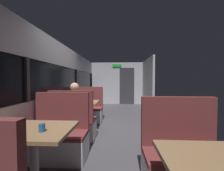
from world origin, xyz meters
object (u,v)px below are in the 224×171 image
at_px(bench_mid_window_facing_end, 73,125).
at_px(coffee_cup_secondary, 83,100).
at_px(bench_near_window_facing_entry, 59,139).
at_px(dining_table_mid_window, 82,105).
at_px(bench_front_aisle_facing_entry, 183,162).
at_px(bench_mid_window_facing_entry, 87,111).
at_px(dining_table_near_window, 34,137).
at_px(coffee_cup_primary, 42,128).
at_px(seated_passenger, 74,114).

height_order(bench_mid_window_facing_end, coffee_cup_secondary, bench_mid_window_facing_end).
bearing_deg(coffee_cup_secondary, bench_near_window_facing_entry, -92.22).
bearing_deg(dining_table_mid_window, bench_front_aisle_facing_entry, -48.97).
xyz_separation_m(bench_mid_window_facing_end, coffee_cup_secondary, (0.06, 0.68, 0.46)).
height_order(bench_mid_window_facing_entry, coffee_cup_secondary, bench_mid_window_facing_entry).
bearing_deg(dining_table_near_window, dining_table_mid_window, 90.00).
bearing_deg(bench_mid_window_facing_entry, coffee_cup_secondary, -85.53).
bearing_deg(coffee_cup_primary, dining_table_mid_window, 93.84).
distance_m(dining_table_near_window, coffee_cup_primary, 0.23).
xyz_separation_m(dining_table_mid_window, coffee_cup_primary, (0.15, -2.25, 0.15)).
bearing_deg(dining_table_near_window, coffee_cup_secondary, 88.51).
bearing_deg(seated_passenger, bench_mid_window_facing_entry, 90.00).
bearing_deg(dining_table_mid_window, coffee_cup_primary, -86.16).
relative_size(bench_mid_window_facing_end, bench_front_aisle_facing_entry, 1.00).
height_order(bench_near_window_facing_entry, dining_table_mid_window, bench_near_window_facing_entry).
distance_m(bench_mid_window_facing_end, bench_front_aisle_facing_entry, 2.25).
bearing_deg(bench_mid_window_facing_end, seated_passenger, 90.00).
height_order(bench_mid_window_facing_end, bench_front_aisle_facing_entry, same).
height_order(dining_table_mid_window, bench_mid_window_facing_end, bench_mid_window_facing_end).
bearing_deg(coffee_cup_primary, dining_table_near_window, 148.76).
distance_m(dining_table_mid_window, bench_mid_window_facing_entry, 0.77).
xyz_separation_m(bench_mid_window_facing_end, seated_passenger, (0.00, 0.07, 0.21)).
xyz_separation_m(bench_mid_window_facing_end, bench_mid_window_facing_entry, (0.00, 1.40, 0.00)).
height_order(dining_table_near_window, bench_near_window_facing_entry, bench_near_window_facing_entry).
height_order(bench_mid_window_facing_entry, seated_passenger, seated_passenger).
height_order(bench_front_aisle_facing_entry, seated_passenger, seated_passenger).
bearing_deg(bench_mid_window_facing_end, bench_front_aisle_facing_entry, -37.18).
bearing_deg(bench_near_window_facing_entry, dining_table_near_window, -90.00).
bearing_deg(bench_near_window_facing_entry, bench_mid_window_facing_end, 90.00).
relative_size(dining_table_mid_window, bench_mid_window_facing_entry, 0.82).
height_order(dining_table_mid_window, coffee_cup_secondary, coffee_cup_secondary).
bearing_deg(bench_mid_window_facing_end, bench_near_window_facing_entry, -90.00).
bearing_deg(coffee_cup_secondary, bench_front_aisle_facing_entry, -49.66).
height_order(bench_front_aisle_facing_entry, coffee_cup_secondary, bench_front_aisle_facing_entry).
bearing_deg(bench_mid_window_facing_end, coffee_cup_secondary, 85.34).
height_order(bench_front_aisle_facing_entry, coffee_cup_primary, bench_front_aisle_facing_entry).
relative_size(bench_mid_window_facing_entry, seated_passenger, 0.87).
relative_size(dining_table_mid_window, bench_mid_window_facing_end, 0.82).
height_order(bench_near_window_facing_entry, bench_mid_window_facing_end, same).
bearing_deg(seated_passenger, dining_table_mid_window, 90.00).
bearing_deg(dining_table_near_window, bench_mid_window_facing_end, 90.00).
bearing_deg(dining_table_mid_window, bench_mid_window_facing_entry, 90.00).
xyz_separation_m(dining_table_near_window, coffee_cup_secondary, (0.06, 2.14, 0.15)).
xyz_separation_m(dining_table_near_window, bench_near_window_facing_entry, (0.00, 0.70, -0.31)).
relative_size(bench_mid_window_facing_end, seated_passenger, 0.87).
bearing_deg(dining_table_near_window, coffee_cup_primary, -31.24).
bearing_deg(dining_table_mid_window, coffee_cup_secondary, -14.86).
height_order(bench_near_window_facing_entry, coffee_cup_secondary, bench_near_window_facing_entry).
bearing_deg(dining_table_near_window, bench_mid_window_facing_entry, 90.00).
xyz_separation_m(dining_table_near_window, seated_passenger, (0.00, 1.53, -0.10)).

